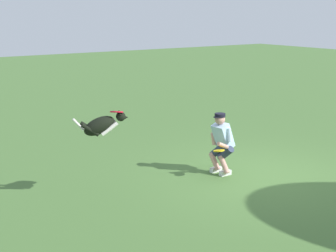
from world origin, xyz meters
The scene contains 5 objects.
ground_plane centered at (0.00, 0.00, 0.00)m, with size 60.00×60.00×0.00m, color #486E35.
person centered at (0.59, -0.70, 0.70)m, with size 0.57×0.65×1.29m.
dog centered at (3.25, -0.81, 1.37)m, with size 0.95×0.47×0.49m.
frisbee_flying centered at (3.01, -0.71, 1.60)m, with size 0.24×0.24×0.02m, color red.
frisbee_held centered at (0.88, -0.44, 0.61)m, with size 0.23×0.23×0.02m, color yellow.
Camera 1 is at (6.84, 6.47, 3.30)m, focal length 50.83 mm.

